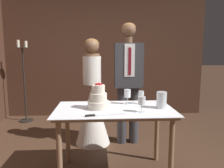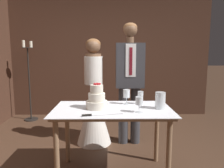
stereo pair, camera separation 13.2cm
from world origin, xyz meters
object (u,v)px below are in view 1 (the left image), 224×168
object	(u,v)px
tiered_cake	(98,99)
bride	(92,106)
wine_glass_near	(142,101)
wine_glass_far	(127,94)
cake_knife	(98,115)
wine_glass_middle	(141,95)
candle_stand	(24,84)
hurricane_candle	(162,100)
groom	(128,77)
cake_table	(114,117)

from	to	relation	value
tiered_cake	bride	world-z (taller)	bride
wine_glass_near	bride	distance (m)	1.24
tiered_cake	wine_glass_far	xyz separation A→B (m)	(0.36, 0.20, 0.02)
cake_knife	wine_glass_far	world-z (taller)	wine_glass_far
wine_glass_middle	candle_stand	distance (m)	2.79
tiered_cake	wine_glass_near	size ratio (longest dim) A/B	1.73
cake_knife	hurricane_candle	bearing A→B (deg)	8.57
tiered_cake	hurricane_candle	bearing A→B (deg)	-2.02
tiered_cake	candle_stand	size ratio (longest dim) A/B	0.18
hurricane_candle	wine_glass_middle	bearing A→B (deg)	130.81
hurricane_candle	candle_stand	bearing A→B (deg)	136.88
groom	candle_stand	xyz separation A→B (m)	(-1.99, 1.20, -0.27)
cake_table	groom	xyz separation A→B (m)	(0.28, 0.90, 0.35)
wine_glass_middle	tiered_cake	bearing A→B (deg)	-159.37
wine_glass_middle	hurricane_candle	distance (m)	0.30
tiered_cake	wine_glass_far	size ratio (longest dim) A/B	1.61
bride	wine_glass_middle	bearing A→B (deg)	-47.57
cake_knife	cake_table	bearing A→B (deg)	44.85
tiered_cake	cake_knife	bearing A→B (deg)	-91.29
wine_glass_middle	groom	world-z (taller)	groom
bride	wine_glass_near	bearing A→B (deg)	-62.15
wine_glass_far	candle_stand	bearing A→B (deg)	134.99
cake_table	cake_knife	size ratio (longest dim) A/B	3.19
wine_glass_far	cake_table	bearing A→B (deg)	-130.01
tiered_cake	groom	size ratio (longest dim) A/B	0.16
cake_table	candle_stand	bearing A→B (deg)	129.20
wine_glass_near	groom	distance (m)	1.07
tiered_cake	cake_knife	distance (m)	0.31
tiered_cake	wine_glass_near	distance (m)	0.50
cake_table	groom	bearing A→B (deg)	72.75
cake_table	wine_glass_near	size ratio (longest dim) A/B	7.91
cake_table	hurricane_candle	distance (m)	0.58
wine_glass_near	groom	bearing A→B (deg)	90.22
wine_glass_near	candle_stand	distance (m)	3.01
wine_glass_middle	cake_knife	bearing A→B (deg)	-137.37
groom	wine_glass_near	bearing A→B (deg)	-89.78
groom	candle_stand	distance (m)	2.34
wine_glass_far	candle_stand	distance (m)	2.67
cake_knife	wine_glass_near	size ratio (longest dim) A/B	2.48
bride	candle_stand	distance (m)	1.87
tiered_cake	wine_glass_middle	size ratio (longest dim) A/B	1.83
cake_table	bride	size ratio (longest dim) A/B	0.82
wine_glass_far	bride	world-z (taller)	bride
cake_table	candle_stand	xyz separation A→B (m)	(-1.71, 2.09, 0.08)
tiered_cake	wine_glass_middle	distance (m)	0.57
tiered_cake	wine_glass_near	world-z (taller)	tiered_cake
tiered_cake	hurricane_candle	distance (m)	0.72
tiered_cake	wine_glass_near	xyz separation A→B (m)	(0.46, -0.18, 0.01)
cake_table	candle_stand	size ratio (longest dim) A/B	0.81
hurricane_candle	bride	world-z (taller)	bride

